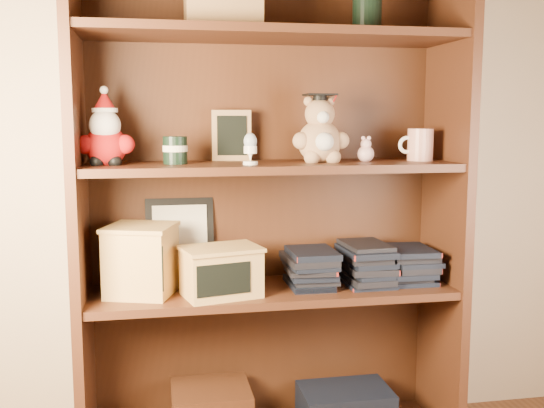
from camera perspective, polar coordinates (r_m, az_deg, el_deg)
The scene contains 16 objects.
bookcase at distance 2.05m, azimuth -0.33°, elevation -0.96°, with size 1.20×0.35×1.60m.
shelf_lower at distance 2.05m, azimuth -0.00°, elevation -7.84°, with size 1.14×0.33×0.02m.
shelf_upper at distance 1.98m, azimuth -0.00°, elevation 3.37°, with size 1.14×0.33×0.02m.
santa_plush at distance 1.94m, azimuth -14.70°, elevation 5.96°, with size 0.17×0.12×0.24m.
teachers_tin at distance 1.95m, azimuth -8.67°, elevation 4.82°, with size 0.07×0.07×0.08m.
chalkboard_plaque at distance 2.07m, azimuth -3.64°, elevation 6.07°, with size 0.13×0.08×0.16m.
egg_cup at distance 1.89m, azimuth -1.96°, elevation 5.07°, with size 0.04×0.04×0.09m.
grad_teddy_bear at distance 2.00m, azimuth 4.33°, elevation 6.14°, with size 0.18×0.16×0.22m.
pink_figurine at distance 2.06m, azimuth 8.41°, elevation 4.67°, with size 0.05×0.05×0.08m.
teacher_mug at distance 2.12m, azimuth 13.08°, elevation 5.20°, with size 0.12×0.08×0.10m.
certificate_frame at distance 2.12m, azimuth -8.24°, elevation -3.22°, with size 0.22×0.06×0.28m.
treats_box at distance 1.99m, azimuth -11.64°, elevation -4.90°, with size 0.25×0.25×0.21m.
pencils_box at distance 1.94m, azimuth -4.59°, elevation -6.02°, with size 0.26×0.21×0.15m.
book_stack_left at distance 2.06m, azimuth 3.43°, elevation -5.82°, with size 0.14×0.20×0.11m.
book_stack_mid at distance 2.11m, azimuth 8.43°, elevation -5.33°, with size 0.14×0.20×0.13m.
book_stack_right at distance 2.17m, azimuth 12.13°, elevation -5.31°, with size 0.14×0.20×0.11m.
Camera 1 is at (-0.44, -0.64, 1.09)m, focal length 42.00 mm.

